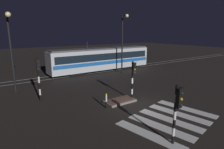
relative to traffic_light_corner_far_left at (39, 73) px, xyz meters
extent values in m
plane|color=black|center=(5.86, -5.11, -2.33)|extent=(120.00, 120.00, 0.00)
cube|color=#59595E|center=(5.86, 6.77, -2.31)|extent=(80.00, 0.12, 0.03)
cube|color=#59595E|center=(5.86, 8.21, -2.31)|extent=(80.00, 0.12, 0.03)
cube|color=silver|center=(3.47, -8.45, -2.32)|extent=(1.53, 4.27, 0.02)
cube|color=silver|center=(4.67, -8.21, -2.32)|extent=(1.53, 4.27, 0.02)
cube|color=silver|center=(5.86, -7.96, -2.32)|extent=(1.53, 4.27, 0.02)
cube|color=silver|center=(7.06, -7.72, -2.32)|extent=(1.53, 4.27, 0.02)
cube|color=silver|center=(8.25, -7.47, -2.32)|extent=(1.53, 4.27, 0.02)
cube|color=slate|center=(5.12, -3.70, -2.25)|extent=(2.41, 1.32, 0.16)
cube|color=brown|center=(5.12, -3.70, -2.16)|extent=(2.17, 1.18, 0.02)
cylinder|color=black|center=(0.00, 0.09, -2.08)|extent=(0.14, 0.14, 0.50)
cylinder|color=white|center=(0.00, 0.09, -1.57)|extent=(0.14, 0.14, 0.50)
cylinder|color=black|center=(0.00, 0.09, -1.07)|extent=(0.14, 0.14, 0.50)
cylinder|color=white|center=(0.00, 0.09, -0.56)|extent=(0.14, 0.14, 0.50)
cylinder|color=black|center=(0.00, 0.09, -0.06)|extent=(0.14, 0.14, 0.50)
cylinder|color=white|center=(0.00, 0.09, 0.44)|extent=(0.14, 0.14, 0.50)
cylinder|color=black|center=(0.00, 0.09, 0.95)|extent=(0.14, 0.14, 0.50)
cube|color=black|center=(0.00, -0.08, 0.60)|extent=(0.28, 0.20, 0.90)
sphere|color=black|center=(0.00, -0.19, 0.88)|extent=(0.14, 0.14, 0.14)
sphere|color=black|center=(0.00, -0.19, 0.60)|extent=(0.14, 0.14, 0.14)
sphere|color=black|center=(0.00, -0.19, 0.32)|extent=(0.14, 0.14, 0.14)
cube|color=black|center=(0.00, -0.08, 1.09)|extent=(0.36, 0.24, 0.04)
cylinder|color=black|center=(3.90, -9.73, -2.11)|extent=(0.14, 0.14, 0.43)
cylinder|color=white|center=(3.90, -9.73, -1.68)|extent=(0.14, 0.14, 0.43)
cylinder|color=black|center=(3.90, -9.73, -1.25)|extent=(0.14, 0.14, 0.43)
cylinder|color=white|center=(3.90, -9.73, -0.82)|extent=(0.14, 0.14, 0.43)
cylinder|color=black|center=(3.90, -9.73, -0.38)|extent=(0.14, 0.14, 0.43)
cylinder|color=white|center=(3.90, -9.73, 0.05)|extent=(0.14, 0.14, 0.43)
cylinder|color=black|center=(3.90, -9.73, 0.48)|extent=(0.14, 0.14, 0.43)
cube|color=black|center=(3.90, -9.90, 0.10)|extent=(0.28, 0.20, 0.90)
sphere|color=black|center=(3.90, -10.01, 0.38)|extent=(0.14, 0.14, 0.14)
sphere|color=orange|center=(3.90, -10.01, 0.10)|extent=(0.14, 0.14, 0.14)
sphere|color=black|center=(3.90, -10.01, -0.18)|extent=(0.14, 0.14, 0.14)
cube|color=black|center=(3.90, -9.90, 0.59)|extent=(0.36, 0.24, 0.04)
cylinder|color=black|center=(6.32, -3.74, -2.10)|extent=(0.14, 0.14, 0.45)
cylinder|color=white|center=(6.32, -3.74, -1.65)|extent=(0.14, 0.14, 0.45)
cylinder|color=black|center=(6.32, -3.74, -1.20)|extent=(0.14, 0.14, 0.45)
cylinder|color=white|center=(6.32, -3.74, -0.75)|extent=(0.14, 0.14, 0.45)
cylinder|color=black|center=(6.32, -3.74, -0.30)|extent=(0.14, 0.14, 0.45)
cylinder|color=white|center=(6.32, -3.74, 0.15)|extent=(0.14, 0.14, 0.45)
cylinder|color=black|center=(6.32, -3.74, 0.60)|extent=(0.14, 0.14, 0.45)
cube|color=black|center=(6.32, -3.91, 0.23)|extent=(0.28, 0.20, 0.90)
sphere|color=black|center=(6.32, -4.02, 0.51)|extent=(0.14, 0.14, 0.14)
sphere|color=orange|center=(6.32, -4.02, 0.23)|extent=(0.14, 0.14, 0.14)
sphere|color=black|center=(6.32, -4.02, -0.05)|extent=(0.14, 0.14, 0.14)
cube|color=black|center=(6.32, -3.91, 0.72)|extent=(0.36, 0.24, 0.04)
cylinder|color=black|center=(11.79, 4.81, 1.43)|extent=(0.18, 0.18, 7.51)
cylinder|color=black|center=(11.79, 4.36, 5.08)|extent=(0.10, 0.90, 0.10)
sphere|color=#F9E08C|center=(11.79, 3.91, 5.00)|extent=(0.44, 0.44, 0.44)
cylinder|color=black|center=(-1.29, 3.84, 1.16)|extent=(0.18, 0.18, 6.98)
cylinder|color=black|center=(-1.29, 3.39, 4.55)|extent=(0.10, 0.90, 0.10)
sphere|color=#F9E08C|center=(-1.29, 2.94, 4.47)|extent=(0.44, 0.44, 0.44)
cube|color=silver|center=(10.29, 7.49, -0.63)|extent=(14.88, 2.50, 2.70)
cube|color=blue|center=(10.29, 6.22, -0.98)|extent=(14.58, 0.04, 0.44)
cube|color=blue|center=(10.29, 8.76, -0.98)|extent=(14.58, 0.04, 0.44)
cube|color=black|center=(10.29, 6.23, -0.18)|extent=(14.14, 0.03, 0.90)
cube|color=#4C4C51|center=(10.29, 7.49, 0.82)|extent=(14.58, 2.30, 0.20)
cylinder|color=#262628|center=(8.06, 7.49, 1.32)|extent=(0.08, 0.08, 1.00)
cube|color=black|center=(14.38, 7.49, -2.15)|extent=(2.20, 2.00, 0.35)
cube|color=black|center=(6.20, 7.49, -2.15)|extent=(2.20, 2.00, 0.35)
sphere|color=#F9F2CC|center=(17.78, 7.49, -1.03)|extent=(0.24, 0.24, 0.24)
cylinder|color=black|center=(3.58, -4.11, -2.08)|extent=(0.12, 0.12, 0.50)
cylinder|color=white|center=(3.58, -4.11, -1.58)|extent=(0.12, 0.12, 0.50)
sphere|color=yellow|center=(3.58, -4.11, -1.28)|extent=(0.12, 0.12, 0.12)
camera|label=1|loc=(-3.33, -14.95, 3.13)|focal=30.22mm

